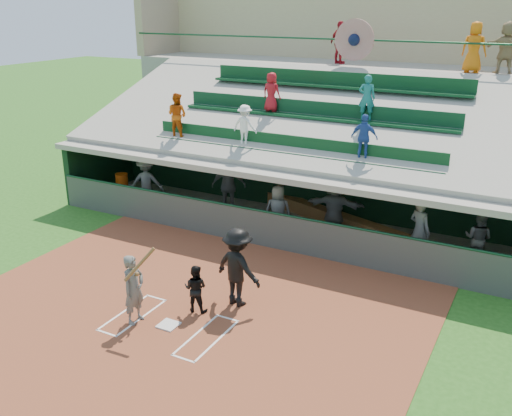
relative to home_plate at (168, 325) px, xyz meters
The scene contains 22 objects.
ground 0.04m from the home_plate, ahead, with size 100.00×100.00×0.00m, color #235718.
dirt_slab 0.50m from the home_plate, 90.00° to the left, with size 11.00×9.00×0.02m, color brown.
home_plate is the anchor object (origin of this frame).
batters_box_chalk 0.01m from the home_plate, ahead, with size 2.65×1.85×0.01m.
dugout_floor 6.75m from the home_plate, 90.00° to the left, with size 16.00×3.50×0.04m, color gray.
concourse_slab 13.69m from the home_plate, 90.00° to the left, with size 20.00×3.00×4.60m, color gray.
grandstand 10.74m from the home_plate, 90.05° to the left, with size 20.40×10.40×7.80m.
batter_at_plate 1.13m from the home_plate, 165.90° to the right, with size 0.83×0.72×1.95m.
catcher 1.05m from the home_plate, 78.24° to the left, with size 0.57×0.44×1.17m, color black.
home_umpire 2.09m from the home_plate, 60.97° to the left, with size 1.26×0.72×1.95m, color black.
dugout_bench 7.92m from the home_plate, 88.68° to the left, with size 14.69×0.44×0.44m, color olive.
white_table 8.84m from the home_plate, 136.53° to the left, with size 0.70×0.53×0.62m, color silver.
water_cooler 8.96m from the home_plate, 136.65° to the left, with size 0.44×0.44×0.44m, color #CD4A0C.
dugout_player_a 8.16m from the home_plate, 131.13° to the left, with size 1.18×0.68×1.83m, color #5C5F59.
dugout_player_b 7.37m from the home_plate, 109.54° to the left, with size 1.17×0.49×1.99m, color #5C5E59.
dugout_player_c 5.86m from the home_plate, 90.62° to the left, with size 0.82×0.53×1.67m, color #5C5F5A.
dugout_player_d 6.84m from the home_plate, 77.45° to the left, with size 1.78×0.57×1.92m, color #595C57.
dugout_player_e 7.37m from the home_plate, 55.03° to the left, with size 0.69×0.45×1.88m, color #61645E.
dugout_player_f 8.72m from the home_plate, 49.36° to the left, with size 0.75×0.59×1.55m, color #575954.
concourse_staff_a 14.12m from the home_plate, 94.08° to the left, with size 0.95×0.40×1.63m, color #A8131E.
concourse_staff_b 14.11m from the home_plate, 71.37° to the left, with size 0.84×0.54×1.71m, color orange.
concourse_staff_c 14.72m from the home_plate, 67.91° to the left, with size 1.60×0.51×1.73m, color tan.
Camera 1 is at (7.01, -8.99, 6.94)m, focal length 40.00 mm.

